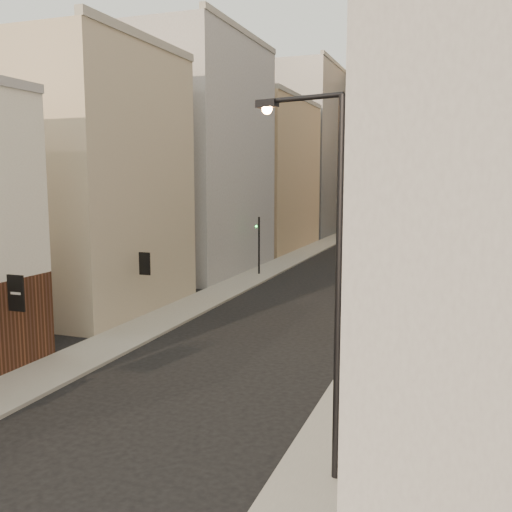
{
  "coord_description": "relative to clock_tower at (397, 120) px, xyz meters",
  "views": [
    {
      "loc": [
        9.59,
        -4.04,
        8.22
      ],
      "look_at": [
        -0.34,
        23.43,
        4.24
      ],
      "focal_mm": 40.0,
      "sensor_mm": 36.0,
      "label": 1
    }
  ],
  "objects": [
    {
      "name": "streetlamp_near",
      "position": [
        7.42,
        -81.51,
        -11.71
      ],
      "size": [
        2.66,
        0.91,
        10.37
      ],
      "rotation": [
        0.0,
        0.0,
        -0.26
      ],
      "color": "black",
      "rests_on": "ground"
    },
    {
      "name": "clock_tower",
      "position": [
        0.0,
        0.0,
        0.0
      ],
      "size": [
        14.0,
        14.0,
        44.9
      ],
      "color": "tan",
      "rests_on": "ground"
    },
    {
      "name": "left_bldg_beige",
      "position": [
        -11.0,
        -66.0,
        -9.63
      ],
      "size": [
        8.0,
        12.0,
        16.0
      ],
      "primitive_type": "cube",
      "color": "#B4A68F",
      "rests_on": "ground"
    },
    {
      "name": "streetlamp_far",
      "position": [
        8.07,
        -47.75,
        -12.73
      ],
      "size": [
        2.19,
        0.83,
        8.59
      ],
      "rotation": [
        0.0,
        0.0,
        0.3
      ],
      "color": "black",
      "rests_on": "ground"
    },
    {
      "name": "left_bldg_grey",
      "position": [
        -11.0,
        -50.0,
        -7.63
      ],
      "size": [
        8.0,
        16.0,
        20.0
      ],
      "primitive_type": "cube",
      "color": "gray",
      "rests_on": "ground"
    },
    {
      "name": "white_tower",
      "position": [
        11.0,
        -14.0,
        0.97
      ],
      "size": [
        8.0,
        8.0,
        41.5
      ],
      "color": "silver",
      "rests_on": "ground"
    },
    {
      "name": "streetlamp_mid",
      "position": [
        7.66,
        -68.89,
        -13.16
      ],
      "size": [
        2.05,
        0.21,
        7.83
      ],
      "rotation": [
        0.0,
        0.0,
        0.0
      ],
      "color": "black",
      "rests_on": "ground"
    },
    {
      "name": "traffic_light_left",
      "position": [
        -5.5,
        -50.76,
        -14.21
      ],
      "size": [
        0.55,
        0.45,
        5.0
      ],
      "rotation": [
        0.0,
        0.0,
        3.41
      ],
      "color": "black",
      "rests_on": "ground"
    },
    {
      "name": "left_bldg_tan",
      "position": [
        -11.0,
        -32.0,
        -9.13
      ],
      "size": [
        8.0,
        18.0,
        17.0
      ],
      "primitive_type": "cube",
      "color": "tan",
      "rests_on": "ground"
    },
    {
      "name": "sidewalk_left",
      "position": [
        -5.5,
        -37.0,
        -17.56
      ],
      "size": [
        3.0,
        140.0,
        0.15
      ],
      "primitive_type": "cube",
      "color": "gray",
      "rests_on": "ground"
    },
    {
      "name": "sidewalk_right",
      "position": [
        7.5,
        -37.0,
        -17.56
      ],
      "size": [
        3.0,
        140.0,
        0.15
      ],
      "primitive_type": "cube",
      "color": "gray",
      "rests_on": "ground"
    },
    {
      "name": "traffic_light_right",
      "position": [
        7.83,
        -55.32,
        -13.79
      ],
      "size": [
        0.77,
        0.77,
        5.0
      ],
      "rotation": [
        0.0,
        0.0,
        3.55
      ],
      "color": "black",
      "rests_on": "ground"
    },
    {
      "name": "right_bldg_wingrid",
      "position": [
        13.0,
        -42.0,
        -4.63
      ],
      "size": [
        8.0,
        20.0,
        26.0
      ],
      "primitive_type": "cube",
      "color": "gray",
      "rests_on": "ground"
    },
    {
      "name": "left_bldg_wingrid",
      "position": [
        -11.0,
        -12.0,
        -5.63
      ],
      "size": [
        8.0,
        20.0,
        24.0
      ],
      "primitive_type": "cube",
      "color": "gray",
      "rests_on": "ground"
    }
  ]
}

